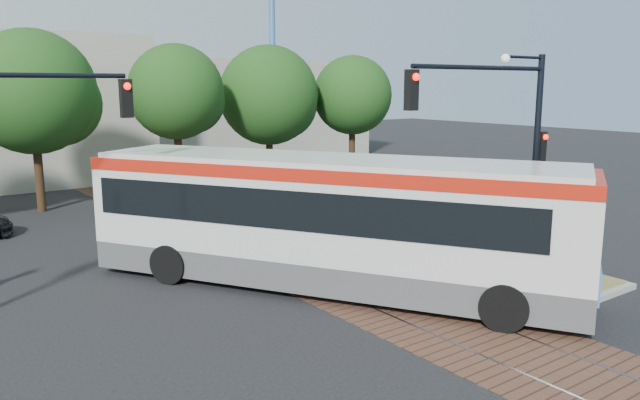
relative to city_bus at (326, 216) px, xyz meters
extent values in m
plane|color=black|center=(0.72, -1.43, -1.96)|extent=(120.00, 120.00, 0.00)
cube|color=#513525|center=(0.72, 2.57, -1.96)|extent=(3.60, 40.00, 0.01)
cube|color=slate|center=(-0.03, 2.57, -1.95)|extent=(0.06, 40.00, 0.01)
cube|color=slate|center=(1.47, 2.57, -1.95)|extent=(0.06, 40.00, 0.01)
cylinder|color=#382314|center=(-3.78, 15.37, -0.40)|extent=(0.36, 0.36, 3.12)
sphere|color=#193D13|center=(-3.78, 15.37, 3.11)|extent=(5.20, 5.20, 5.20)
cylinder|color=#382314|center=(2.22, 14.57, -0.27)|extent=(0.36, 0.36, 3.39)
sphere|color=#193D13|center=(2.22, 14.57, 3.07)|extent=(4.40, 4.40, 4.40)
cylinder|color=#382314|center=(7.72, 15.37, -0.53)|extent=(0.36, 0.36, 2.86)
sphere|color=#193D13|center=(7.72, 15.37, 2.85)|extent=(5.20, 5.20, 5.20)
cylinder|color=#382314|center=(12.72, 14.57, -0.40)|extent=(0.36, 0.36, 3.12)
sphere|color=#193D13|center=(12.72, 14.57, 2.81)|extent=(4.40, 4.40, 4.40)
cube|color=#ADA899|center=(12.72, 28.57, 1.54)|extent=(18.00, 10.00, 7.00)
cylinder|color=#3F72B2|center=(18.72, 32.57, 7.04)|extent=(0.50, 0.50, 18.00)
cube|color=#48484A|center=(0.02, -0.04, -1.36)|extent=(9.19, 12.63, 0.77)
cube|color=silver|center=(0.02, -0.04, 0.06)|extent=(9.21, 12.64, 2.08)
cube|color=black|center=(-0.15, 0.24, 0.39)|extent=(8.58, 11.55, 0.98)
cube|color=#B61C0E|center=(0.02, -0.04, 1.26)|extent=(9.25, 12.66, 0.33)
cube|color=silver|center=(0.02, -0.04, 1.48)|extent=(8.91, 12.22, 0.15)
cube|color=black|center=(3.37, -5.50, 0.50)|extent=(1.56, 1.03, 0.98)
cube|color=blue|center=(3.46, -5.66, -0.82)|extent=(2.09, 1.31, 0.77)
cube|color=orange|center=(1.81, -0.23, -0.60)|extent=(2.63, 4.23, 1.20)
cylinder|color=black|center=(1.41, -4.71, -1.42)|extent=(0.90, 1.13, 1.09)
cylinder|color=black|center=(3.55, -3.40, -1.42)|extent=(0.90, 1.13, 1.09)
cylinder|color=black|center=(-3.22, 2.85, -1.42)|extent=(0.90, 1.13, 1.09)
cylinder|color=black|center=(-1.08, 4.16, -1.42)|extent=(0.90, 1.13, 1.09)
cube|color=gray|center=(5.52, -2.43, -1.89)|extent=(2.20, 5.20, 0.15)
cube|color=olive|center=(5.52, -2.43, -1.77)|extent=(1.90, 4.80, 0.08)
sphere|color=#1E4719|center=(5.12, -4.03, -1.38)|extent=(0.70, 0.70, 0.70)
sphere|color=#1E4719|center=(5.82, -2.63, -1.28)|extent=(0.90, 0.90, 0.90)
sphere|color=#1E4719|center=(5.32, -1.03, -1.33)|extent=(0.80, 0.80, 0.80)
sphere|color=#1E4719|center=(6.02, -0.53, -1.43)|extent=(0.60, 0.60, 0.60)
cylinder|color=black|center=(5.82, -2.23, 1.25)|extent=(0.18, 0.18, 6.00)
cylinder|color=black|center=(3.32, -2.23, 3.85)|extent=(5.00, 0.12, 0.12)
cube|color=black|center=(0.82, -2.23, 3.30)|extent=(0.28, 0.22, 0.95)
sphere|color=#FF190C|center=(0.82, -2.37, 3.60)|extent=(0.18, 0.18, 0.18)
cube|color=black|center=(6.04, -2.23, 1.65)|extent=(0.26, 0.20, 0.90)
sphere|color=#FF190C|center=(6.04, -2.36, 1.95)|extent=(0.16, 0.16, 0.16)
cube|color=white|center=(5.64, -2.35, 0.85)|extent=(0.04, 0.45, 0.55)
cube|color=yellow|center=(5.64, -2.35, 0.20)|extent=(0.04, 0.45, 0.45)
cylinder|color=black|center=(5.02, -2.23, 4.15)|extent=(1.60, 0.08, 0.08)
sphere|color=silver|center=(4.22, -2.23, 4.10)|extent=(0.24, 0.24, 0.24)
cylinder|color=black|center=(-6.53, 2.57, 3.64)|extent=(4.50, 0.12, 0.12)
cube|color=black|center=(-4.28, 2.57, 3.09)|extent=(0.28, 0.22, 0.95)
sphere|color=#FF190C|center=(-4.28, 2.43, 3.39)|extent=(0.18, 0.18, 0.18)
camera|label=1|loc=(-9.64, -12.89, 3.45)|focal=35.00mm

